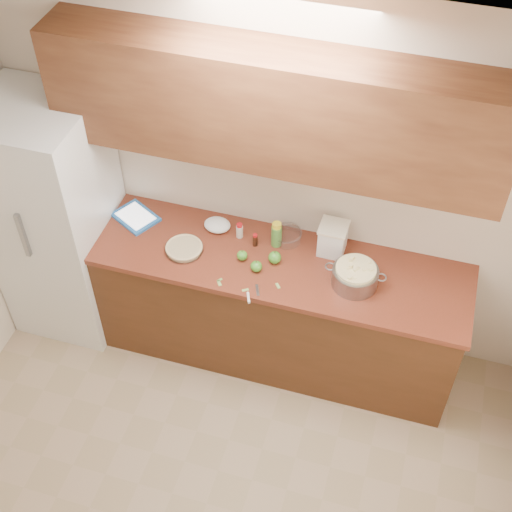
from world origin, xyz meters
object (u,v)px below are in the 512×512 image
(pie, at_px, (184,248))
(tablet, at_px, (136,217))
(colander, at_px, (355,276))
(flour_canister, at_px, (333,238))

(pie, xyz_separation_m, tablet, (-0.42, 0.19, -0.01))
(colander, relative_size, tablet, 1.07)
(flour_canister, height_order, tablet, flour_canister)
(flour_canister, relative_size, tablet, 0.61)
(pie, distance_m, colander, 1.10)
(pie, relative_size, tablet, 0.69)
(colander, height_order, tablet, colander)
(colander, xyz_separation_m, flour_canister, (-0.19, 0.24, 0.04))
(colander, height_order, flour_canister, flour_canister)
(pie, xyz_separation_m, colander, (1.10, 0.03, 0.05))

